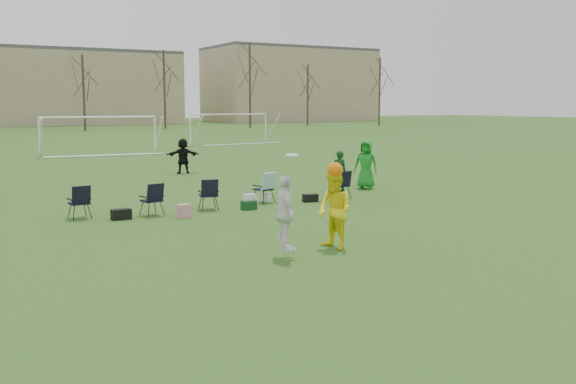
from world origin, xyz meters
TOP-DOWN VIEW (x-y plane):
  - ground at (0.00, 0.00)m, footprint 260.00×260.00m
  - fielder_green_far at (8.75, 9.53)m, footprint 1.05×1.09m
  - fielder_black at (4.59, 18.24)m, footprint 1.61×0.87m
  - center_contest at (1.40, 1.39)m, footprint 2.13×1.29m
  - sideline_setup at (2.48, 8.06)m, footprint 9.37×1.99m
  - goal_mid at (4.00, 32.00)m, footprint 7.40×0.63m
  - goal_right at (16.00, 38.00)m, footprint 7.35×1.14m
  - building_row at (6.73, 96.00)m, footprint 126.00×16.00m

SIDE VIEW (x-z plane):
  - ground at x=0.00m, z-range 0.00..0.00m
  - sideline_setup at x=2.48m, z-range -0.32..1.33m
  - fielder_black at x=4.59m, z-range 0.00..1.65m
  - fielder_green_far at x=8.75m, z-range 0.00..1.88m
  - center_contest at x=1.40m, z-range -0.17..2.06m
  - goal_mid at x=4.00m, z-range 0.69..3.15m
  - goal_right at x=16.00m, z-range 0.69..3.15m
  - building_row at x=6.73m, z-range -0.51..12.49m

